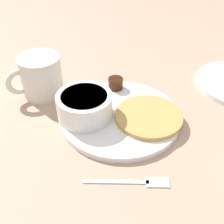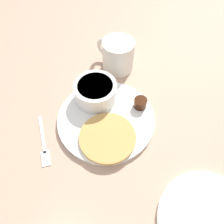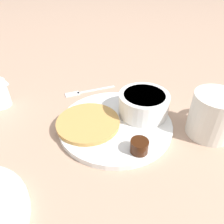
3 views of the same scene
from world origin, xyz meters
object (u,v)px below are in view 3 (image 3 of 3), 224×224
Objects in this scene: bowl at (144,103)px; coffee_mug at (213,114)px; fork at (84,92)px; plate at (115,124)px.

bowl is 0.14m from coffee_mug.
bowl is 0.80× the size of fork.
plate is at bearing 80.13° from bowl.
bowl is (-0.01, -0.07, 0.03)m from plate.
coffee_mug is at bearing -131.68° from plate.
bowl reaches higher than fork.
plate is at bearing 173.86° from fork.
plate is 1.99× the size of coffee_mug.
bowl is 0.19m from fork.
coffee_mug reaches higher than fork.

